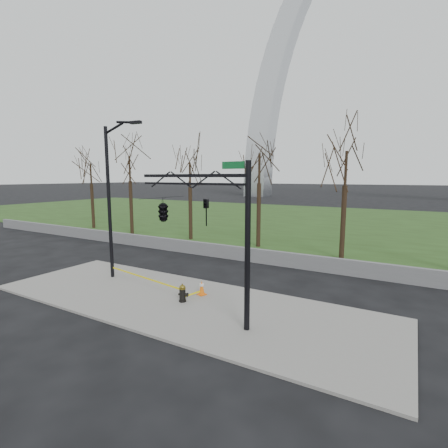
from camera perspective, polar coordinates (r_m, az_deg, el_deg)
The scene contains 11 objects.
ground at distance 14.97m, azimuth -7.70°, elevation -13.32°, with size 500.00×500.00×0.00m, color black.
sidewalk at distance 14.95m, azimuth -7.70°, elevation -13.14°, with size 18.00×6.00×0.10m, color gray.
grass_strip at distance 42.23m, azimuth 17.98°, elevation 0.34°, with size 120.00×40.00×0.06m, color #263F17.
guardrail at distance 21.43m, azimuth 5.50°, elevation -5.42°, with size 60.00×0.30×0.90m, color #59595B.
gateway_arch at distance 90.55m, azimuth 25.58°, elevation 24.74°, with size 66.00×6.00×65.00m, color #B7B9BE, non-canonical shape.
tree_row at distance 26.73m, azimuth -0.59°, elevation 4.98°, with size 36.03×4.00×7.98m.
fire_hydrant at distance 14.71m, azimuth -7.12°, elevation -11.76°, with size 0.50×0.32×0.80m.
traffic_cone at distance 15.44m, azimuth -3.86°, elevation -10.88°, with size 0.43×0.43×0.67m.
street_light at distance 18.21m, azimuth -18.76°, elevation 5.30°, with size 2.39×0.33×8.21m.
traffic_signal_mast at distance 13.14m, azimuth -8.09°, elevation 2.33°, with size 5.09×2.52×6.00m.
caution_tape at distance 16.44m, azimuth -12.43°, elevation -9.38°, with size 5.74×1.11×0.41m.
Camera 1 is at (8.59, -10.99, 5.45)m, focal length 26.56 mm.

